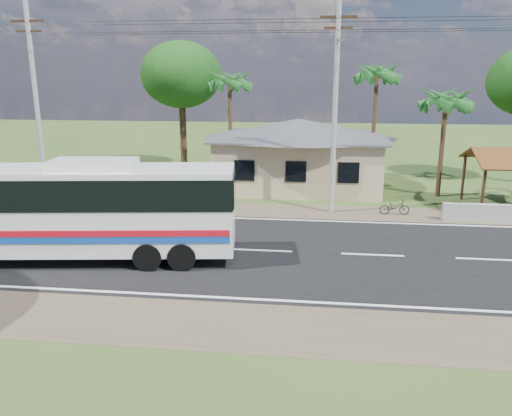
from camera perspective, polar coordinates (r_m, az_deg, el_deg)
The scene contains 10 objects.
ground at distance 20.76m, azimuth 0.69°, elevation -4.92°, with size 120.00×120.00×0.00m, color #294418.
road at distance 20.75m, azimuth 0.69°, elevation -4.90°, with size 120.00×16.00×0.03m.
house at distance 32.74m, azimuth 4.90°, elevation 7.08°, with size 12.40×10.00×5.00m.
utility_poles at distance 25.96m, azimuth 8.30°, elevation 11.91°, with size 32.80×2.22×11.00m.
palm_near at distance 31.36m, azimuth 20.93°, elevation 11.48°, with size 2.80×2.80×6.70m.
palm_mid at distance 35.16m, azimuth 13.66°, elevation 14.64°, with size 2.80×2.80×8.20m.
palm_far at distance 35.95m, azimuth -3.02°, elevation 14.25°, with size 2.80×2.80×7.70m.
tree_behind_house at distance 38.76m, azimuth -8.55°, elevation 14.79°, with size 6.00×6.00×9.61m.
coach_bus at distance 20.47m, azimuth -20.60°, elevation 0.46°, with size 13.01×4.34×3.97m.
motorcycle at distance 27.01m, azimuth 15.55°, elevation 0.10°, with size 0.54×1.54×0.81m, color black.
Camera 1 is at (2.05, -19.44, 6.99)m, focal length 35.00 mm.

